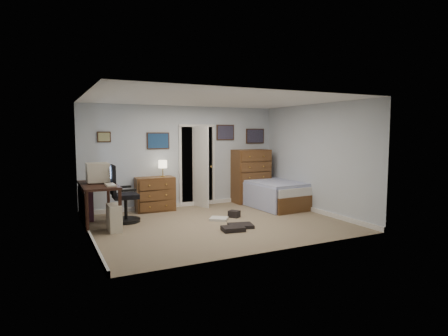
{
  "coord_description": "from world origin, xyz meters",
  "views": [
    {
      "loc": [
        -3.19,
        -6.78,
        1.86
      ],
      "look_at": [
        0.29,
        0.3,
        1.1
      ],
      "focal_mm": 30.0,
      "sensor_mm": 36.0,
      "label": 1
    }
  ],
  "objects_px": {
    "low_dresser": "(155,194)",
    "office_chair": "(122,200)",
    "tall_dresser": "(251,176)",
    "computer_desk": "(93,194)",
    "bed": "(269,192)"
  },
  "relations": [
    {
      "from": "low_dresser",
      "to": "bed",
      "type": "height_order",
      "value": "low_dresser"
    },
    {
      "from": "low_dresser",
      "to": "tall_dresser",
      "type": "xyz_separation_m",
      "value": [
        2.6,
        -0.02,
        0.3
      ]
    },
    {
      "from": "low_dresser",
      "to": "bed",
      "type": "xyz_separation_m",
      "value": [
        2.79,
        -0.64,
        -0.07
      ]
    },
    {
      "from": "computer_desk",
      "to": "bed",
      "type": "distance_m",
      "value": 4.3
    },
    {
      "from": "office_chair",
      "to": "tall_dresser",
      "type": "xyz_separation_m",
      "value": [
        3.52,
        0.8,
        0.24
      ]
    },
    {
      "from": "office_chair",
      "to": "bed",
      "type": "distance_m",
      "value": 3.72
    },
    {
      "from": "computer_desk",
      "to": "office_chair",
      "type": "bearing_deg",
      "value": 6.48
    },
    {
      "from": "low_dresser",
      "to": "tall_dresser",
      "type": "distance_m",
      "value": 2.61
    },
    {
      "from": "low_dresser",
      "to": "office_chair",
      "type": "bearing_deg",
      "value": -135.25
    },
    {
      "from": "computer_desk",
      "to": "bed",
      "type": "xyz_separation_m",
      "value": [
        4.28,
        0.25,
        -0.31
      ]
    },
    {
      "from": "computer_desk",
      "to": "office_chair",
      "type": "relative_size",
      "value": 1.22
    },
    {
      "from": "low_dresser",
      "to": "tall_dresser",
      "type": "bearing_deg",
      "value": 2.41
    },
    {
      "from": "computer_desk",
      "to": "low_dresser",
      "type": "relative_size",
      "value": 1.62
    },
    {
      "from": "office_chair",
      "to": "bed",
      "type": "height_order",
      "value": "office_chair"
    },
    {
      "from": "computer_desk",
      "to": "tall_dresser",
      "type": "xyz_separation_m",
      "value": [
        4.09,
        0.86,
        0.05
      ]
    }
  ]
}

